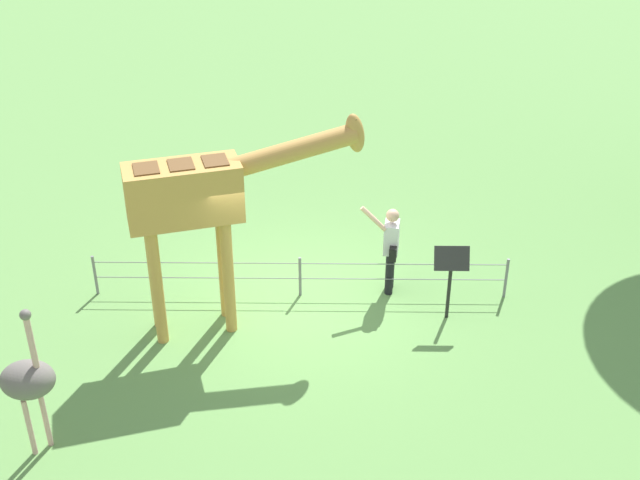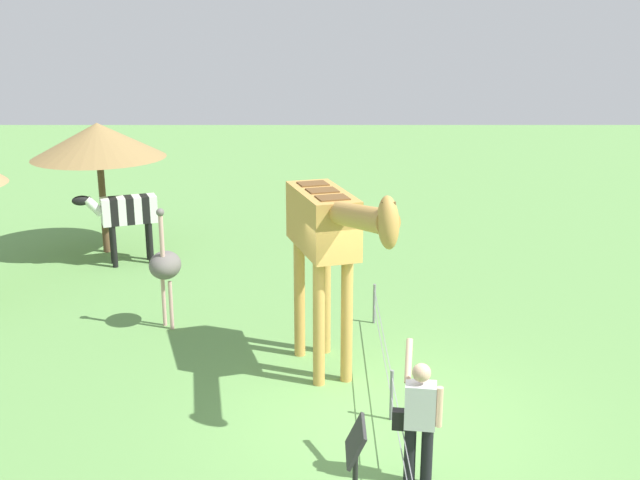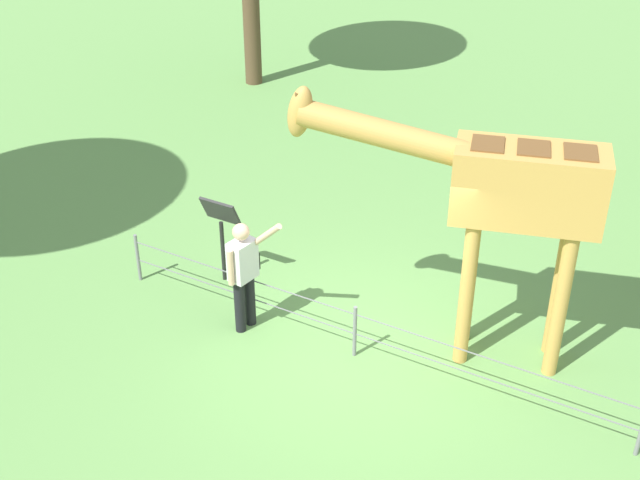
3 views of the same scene
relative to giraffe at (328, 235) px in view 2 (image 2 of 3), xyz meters
name	(u,v)px [view 2 (image 2 of 3)]	position (x,y,z in m)	size (l,w,h in m)	color
ground_plane	(380,419)	(1.38, 0.71, -2.29)	(60.00, 60.00, 0.00)	#60934C
giraffe	(328,235)	(0.00, 0.00, 0.00)	(3.68, 1.53, 3.42)	#C69347
visitor	(419,417)	(2.91, 1.04, -1.39)	(0.70, 0.59, 1.69)	black
zebra	(126,214)	(-5.63, -4.45, -1.12)	(0.94, 1.79, 1.66)	black
ostrich	(165,265)	(-1.92, -2.86, -1.11)	(0.70, 0.56, 2.25)	#CC9E93
shade_hut_far	(98,141)	(-6.54, -5.21, 0.37)	(3.06, 3.06, 3.07)	brown
info_sign	(355,456)	(3.83, 0.25, -1.34)	(0.56, 0.21, 1.32)	black
wire_fence	(392,393)	(1.38, 0.87, -1.88)	(7.05, 0.05, 0.75)	slate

